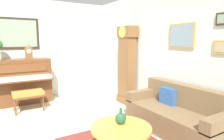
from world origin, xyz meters
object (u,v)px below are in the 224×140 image
at_px(mantel_clock, 29,52).
at_px(piano, 22,81).
at_px(coffee_table, 121,129).
at_px(piano_bench, 28,94).
at_px(couch, 176,115).
at_px(green_jug, 121,118).
at_px(grandfather_clock, 127,67).

bearing_deg(mantel_clock, piano, -90.50).
xyz_separation_m(piano, coffee_table, (3.38, 0.92, -0.20)).
xyz_separation_m(piano_bench, coffee_table, (2.62, 0.88, -0.01)).
height_order(piano_bench, coffee_table, piano_bench).
height_order(couch, mantel_clock, mantel_clock).
xyz_separation_m(piano, green_jug, (3.29, 0.97, -0.09)).
bearing_deg(coffee_table, piano, -164.82).
distance_m(grandfather_clock, mantel_clock, 2.64).
height_order(piano_bench, grandfather_clock, grandfather_clock).
bearing_deg(grandfather_clock, piano, -120.64).
bearing_deg(couch, piano_bench, -139.25).
bearing_deg(piano, mantel_clock, 89.50).
bearing_deg(piano, green_jug, 16.44).
relative_size(piano_bench, mantel_clock, 1.84).
distance_m(grandfather_clock, coffee_table, 2.52).
bearing_deg(piano_bench, green_jug, 20.23).
bearing_deg(grandfather_clock, mantel_clock, -122.97).
bearing_deg(couch, green_jug, -89.10).
relative_size(grandfather_clock, coffee_table, 2.31).
height_order(piano, green_jug, piano).
distance_m(piano, grandfather_clock, 2.82).
relative_size(piano, piano_bench, 2.06).
bearing_deg(mantel_clock, piano_bench, -12.93).
bearing_deg(piano_bench, grandfather_clock, 74.30).
bearing_deg(coffee_table, green_jug, 149.66).
relative_size(coffee_table, green_jug, 3.67).
relative_size(mantel_clock, green_jug, 1.58).
relative_size(couch, coffee_table, 2.16).
relative_size(coffee_table, mantel_clock, 2.32).
height_order(grandfather_clock, coffee_table, grandfather_clock).
relative_size(grandfather_clock, couch, 1.07).
relative_size(couch, green_jug, 7.92).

